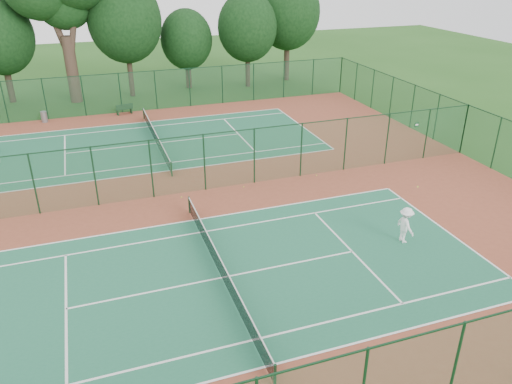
% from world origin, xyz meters
% --- Properties ---
extents(ground, '(120.00, 120.00, 0.00)m').
position_xyz_m(ground, '(0.00, 0.00, 0.00)').
color(ground, '#235219').
rests_on(ground, ground).
extents(red_pad, '(40.00, 36.00, 0.01)m').
position_xyz_m(red_pad, '(0.00, 0.00, 0.01)').
color(red_pad, brown).
rests_on(red_pad, ground).
extents(court_near, '(23.77, 10.97, 0.01)m').
position_xyz_m(court_near, '(0.00, -9.00, 0.01)').
color(court_near, '#206546').
rests_on(court_near, red_pad).
extents(court_far, '(23.77, 10.97, 0.01)m').
position_xyz_m(court_far, '(0.00, 9.00, 0.01)').
color(court_far, '#1E6041').
rests_on(court_far, red_pad).
extents(fence_north, '(40.00, 0.09, 3.50)m').
position_xyz_m(fence_north, '(0.00, 18.00, 1.76)').
color(fence_north, '#16432B').
rests_on(fence_north, ground).
extents(fence_east, '(0.09, 36.00, 3.50)m').
position_xyz_m(fence_east, '(20.00, 0.00, 1.76)').
color(fence_east, '#1A4F31').
rests_on(fence_east, ground).
extents(fence_divider, '(40.00, 0.09, 3.50)m').
position_xyz_m(fence_divider, '(0.00, 0.00, 1.76)').
color(fence_divider, '#1B532C').
rests_on(fence_divider, ground).
extents(tennis_net_near, '(0.10, 12.90, 0.97)m').
position_xyz_m(tennis_net_near, '(0.00, -9.00, 0.54)').
color(tennis_net_near, '#14381F').
rests_on(tennis_net_near, ground).
extents(tennis_net_far, '(0.10, 12.90, 0.97)m').
position_xyz_m(tennis_net_far, '(0.00, 9.00, 0.54)').
color(tennis_net_far, '#13361C').
rests_on(tennis_net_far, ground).
extents(player_near, '(0.70, 1.19, 1.82)m').
position_xyz_m(player_near, '(9.22, -9.00, 0.93)').
color(player_near, white).
rests_on(player_near, court_near).
extents(trash_bin, '(0.63, 0.63, 0.91)m').
position_xyz_m(trash_bin, '(-7.94, 17.24, 0.47)').
color(trash_bin, gray).
rests_on(trash_bin, red_pad).
extents(bench, '(1.58, 0.76, 0.93)m').
position_xyz_m(bench, '(-1.41, 17.31, 0.49)').
color(bench, black).
rests_on(bench, red_pad).
extents(stray_ball_a, '(0.07, 0.07, 0.07)m').
position_xyz_m(stray_ball_a, '(3.77, -0.47, 0.04)').
color(stray_ball_a, '#C3DA32').
rests_on(stray_ball_a, red_pad).
extents(stray_ball_b, '(0.07, 0.07, 0.07)m').
position_xyz_m(stray_ball_b, '(8.66, -0.36, 0.04)').
color(stray_ball_b, '#C2E334').
rests_on(stray_ball_b, red_pad).
extents(stray_ball_c, '(0.07, 0.07, 0.07)m').
position_xyz_m(stray_ball_c, '(-0.06, -0.65, 0.04)').
color(stray_ball_c, '#D7F338').
rests_on(stray_ball_c, red_pad).
extents(evergreen_row, '(39.00, 5.00, 12.00)m').
position_xyz_m(evergreen_row, '(0.50, 24.25, 0.00)').
color(evergreen_row, black).
rests_on(evergreen_row, ground).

